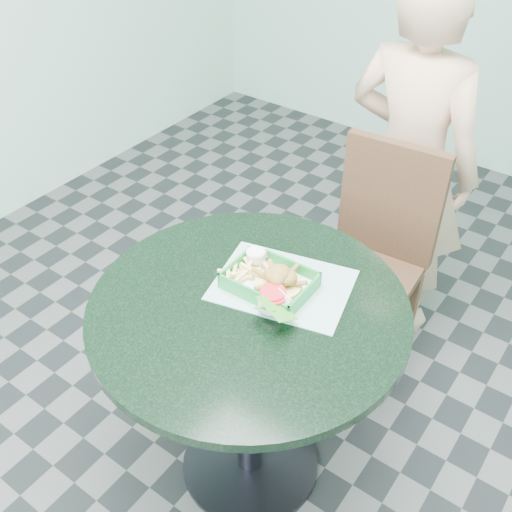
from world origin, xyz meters
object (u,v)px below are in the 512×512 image
Objects in this scene: cafe_table at (249,351)px; sauce_ramekin at (256,260)px; food_basket at (270,288)px; diner_person at (408,167)px; crab_sandwich at (278,284)px; dining_chair at (374,250)px.

sauce_ramekin is (-0.07, 0.14, 0.22)m from cafe_table.
sauce_ramekin is at bearing 149.63° from food_basket.
diner_person is 11.18× the size of crab_sandwich.
sauce_ramekin is at bearing 155.68° from crab_sandwich.
cafe_table is 15.69× the size of sauce_ramekin.
sauce_ramekin is (-0.09, -0.85, 0.06)m from diner_person.
dining_chair is 0.63× the size of diner_person.
food_basket is at bearing 173.10° from crab_sandwich.
sauce_ramekin is at bearing 118.16° from cafe_table.
food_basket is (-0.04, -0.62, 0.23)m from dining_chair.
diner_person is at bearing 88.79° from cafe_table.
sauce_ramekin reaches higher than cafe_table.
diner_person is 0.90m from crab_sandwich.
dining_chair reaches higher than cafe_table.
dining_chair is at bearing 78.20° from sauce_ramekin.
dining_chair is (0.05, 0.71, -0.05)m from cafe_table.
food_basket is (0.01, 0.09, 0.19)m from cafe_table.
dining_chair is at bearing 99.42° from diner_person.
crab_sandwich reaches higher than cafe_table.
food_basket is 0.05m from crab_sandwich.
diner_person is 0.86m from sauce_ramekin.
diner_person is at bearing 90.99° from dining_chair.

